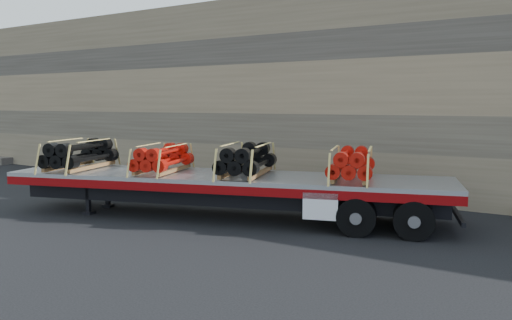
{
  "coord_description": "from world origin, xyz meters",
  "views": [
    {
      "loc": [
        7.01,
        -10.59,
        3.16
      ],
      "look_at": [
        -0.51,
        1.77,
        1.52
      ],
      "focal_mm": 35.0,
      "sensor_mm": 36.0,
      "label": 1
    }
  ],
  "objects": [
    {
      "name": "bundle_midrear",
      "position": [
        -0.17,
        0.74,
        1.63
      ],
      "size": [
        1.75,
        2.53,
        0.81
      ],
      "primitive_type": null,
      "rotation": [
        0.0,
        0.0,
        0.29
      ],
      "color": "black",
      "rests_on": "trailer"
    },
    {
      "name": "bundle_rear",
      "position": [
        2.52,
        1.53,
        1.61
      ],
      "size": [
        1.66,
        2.4,
        0.77
      ],
      "primitive_type": null,
      "rotation": [
        0.0,
        0.0,
        0.29
      ],
      "color": "#B81209",
      "rests_on": "trailer"
    },
    {
      "name": "bundle_midfront",
      "position": [
        -2.55,
        0.04,
        1.59
      ],
      "size": [
        1.61,
        2.32,
        0.75
      ],
      "primitive_type": null,
      "rotation": [
        0.0,
        0.0,
        0.29
      ],
      "color": "#B81209",
      "rests_on": "trailer"
    },
    {
      "name": "bundle_front",
      "position": [
        -5.11,
        -0.72,
        1.64
      ],
      "size": [
        1.79,
        2.58,
        0.83
      ],
      "primitive_type": null,
      "rotation": [
        0.0,
        0.0,
        0.29
      ],
      "color": "black",
      "rests_on": "trailer"
    },
    {
      "name": "trailer",
      "position": [
        -0.8,
        0.55,
        0.61
      ],
      "size": [
        12.36,
        5.7,
        1.22
      ],
      "primitive_type": null,
      "rotation": [
        0.0,
        0.0,
        0.29
      ],
      "color": "#AEB1B6",
      "rests_on": "ground"
    },
    {
      "name": "rock_wall",
      "position": [
        0.0,
        6.5,
        3.5
      ],
      "size": [
        44.0,
        3.0,
        7.0
      ],
      "primitive_type": "cube",
      "color": "#7A6B54",
      "rests_on": "ground"
    },
    {
      "name": "ground",
      "position": [
        0.0,
        0.0,
        0.0
      ],
      "size": [
        120.0,
        120.0,
        0.0
      ],
      "primitive_type": "plane",
      "color": "black",
      "rests_on": "ground"
    }
  ]
}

